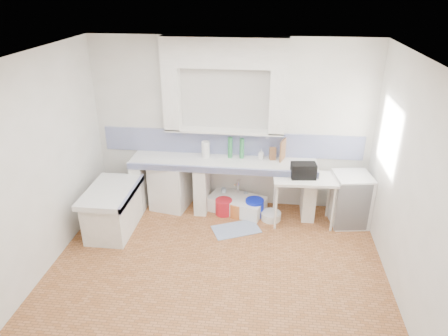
# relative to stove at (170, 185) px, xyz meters

# --- Properties ---
(floor) EXTENTS (4.50, 4.50, 0.00)m
(floor) POSITION_rel_stove_xyz_m (0.99, -1.72, -0.41)
(floor) COLOR #A2653B
(floor) RESTS_ON ground
(ceiling) EXTENTS (4.50, 4.50, 0.00)m
(ceiling) POSITION_rel_stove_xyz_m (0.99, -1.72, 2.39)
(ceiling) COLOR white
(ceiling) RESTS_ON ground
(wall_back) EXTENTS (4.50, 0.00, 4.50)m
(wall_back) POSITION_rel_stove_xyz_m (0.99, 0.28, 0.99)
(wall_back) COLOR white
(wall_back) RESTS_ON ground
(wall_front) EXTENTS (4.50, 0.00, 4.50)m
(wall_front) POSITION_rel_stove_xyz_m (0.99, -3.72, 0.99)
(wall_front) COLOR white
(wall_front) RESTS_ON ground
(wall_left) EXTENTS (0.00, 4.50, 4.50)m
(wall_left) POSITION_rel_stove_xyz_m (-1.26, -1.72, 0.99)
(wall_left) COLOR white
(wall_left) RESTS_ON ground
(wall_right) EXTENTS (0.00, 4.50, 4.50)m
(wall_right) POSITION_rel_stove_xyz_m (3.24, -1.72, 0.99)
(wall_right) COLOR white
(wall_right) RESTS_ON ground
(alcove_mass) EXTENTS (1.90, 0.25, 0.45)m
(alcove_mass) POSITION_rel_stove_xyz_m (0.89, 0.16, 2.17)
(alcove_mass) COLOR white
(alcove_mass) RESTS_ON ground
(window_frame) EXTENTS (0.35, 0.86, 1.06)m
(window_frame) POSITION_rel_stove_xyz_m (3.42, -0.52, 1.19)
(window_frame) COLOR #392012
(window_frame) RESTS_ON ground
(lace_valance) EXTENTS (0.01, 0.84, 0.24)m
(lace_valance) POSITION_rel_stove_xyz_m (3.27, -0.52, 1.57)
(lace_valance) COLOR white
(lace_valance) RESTS_ON ground
(counter_slab) EXTENTS (3.00, 0.60, 0.08)m
(counter_slab) POSITION_rel_stove_xyz_m (0.89, -0.02, 0.45)
(counter_slab) COLOR white
(counter_slab) RESTS_ON ground
(counter_lip) EXTENTS (3.00, 0.04, 0.10)m
(counter_lip) POSITION_rel_stove_xyz_m (0.89, -0.30, 0.45)
(counter_lip) COLOR navy
(counter_lip) RESTS_ON ground
(counter_pier_left) EXTENTS (0.20, 0.55, 0.82)m
(counter_pier_left) POSITION_rel_stove_xyz_m (-0.51, -0.02, 0.00)
(counter_pier_left) COLOR white
(counter_pier_left) RESTS_ON ground
(counter_pier_mid) EXTENTS (0.20, 0.55, 0.82)m
(counter_pier_mid) POSITION_rel_stove_xyz_m (0.54, -0.02, 0.00)
(counter_pier_mid) COLOR white
(counter_pier_mid) RESTS_ON ground
(counter_pier_right) EXTENTS (0.20, 0.55, 0.82)m
(counter_pier_right) POSITION_rel_stove_xyz_m (2.29, -0.02, 0.00)
(counter_pier_right) COLOR white
(counter_pier_right) RESTS_ON ground
(peninsula_top) EXTENTS (0.70, 1.10, 0.08)m
(peninsula_top) POSITION_rel_stove_xyz_m (-0.71, -0.82, 0.25)
(peninsula_top) COLOR white
(peninsula_top) RESTS_ON ground
(peninsula_base) EXTENTS (0.60, 1.00, 0.62)m
(peninsula_base) POSITION_rel_stove_xyz_m (-0.71, -0.82, -0.10)
(peninsula_base) COLOR white
(peninsula_base) RESTS_ON ground
(peninsula_lip) EXTENTS (0.04, 1.10, 0.10)m
(peninsula_lip) POSITION_rel_stove_xyz_m (-0.38, -0.82, 0.25)
(peninsula_lip) COLOR navy
(peninsula_lip) RESTS_ON ground
(backsplash) EXTENTS (4.27, 0.03, 0.40)m
(backsplash) POSITION_rel_stove_xyz_m (0.99, 0.27, 0.69)
(backsplash) COLOR navy
(backsplash) RESTS_ON ground
(stove) EXTENTS (0.67, 0.65, 0.81)m
(stove) POSITION_rel_stove_xyz_m (0.00, 0.00, 0.00)
(stove) COLOR white
(stove) RESTS_ON ground
(sink) EXTENTS (1.03, 0.77, 0.22)m
(sink) POSITION_rel_stove_xyz_m (1.13, -0.03, -0.30)
(sink) COLOR white
(sink) RESTS_ON ground
(side_table) EXTENTS (0.99, 0.58, 0.04)m
(side_table) POSITION_rel_stove_xyz_m (2.19, -0.27, -0.01)
(side_table) COLOR white
(side_table) RESTS_ON ground
(fridge) EXTENTS (0.62, 0.62, 0.84)m
(fridge) POSITION_rel_stove_xyz_m (2.93, -0.19, 0.01)
(fridge) COLOR white
(fridge) RESTS_ON ground
(bucket_red) EXTENTS (0.34, 0.34, 0.26)m
(bucket_red) POSITION_rel_stove_xyz_m (0.93, -0.16, -0.28)
(bucket_red) COLOR red
(bucket_red) RESTS_ON ground
(bucket_orange) EXTENTS (0.26, 0.26, 0.23)m
(bucket_orange) POSITION_rel_stove_xyz_m (1.15, -0.20, -0.29)
(bucket_orange) COLOR orange
(bucket_orange) RESTS_ON ground
(bucket_blue) EXTENTS (0.33, 0.33, 0.29)m
(bucket_blue) POSITION_rel_stove_xyz_m (1.43, -0.15, -0.26)
(bucket_blue) COLOR #0A1ED3
(bucket_blue) RESTS_ON ground
(basin_white) EXTENTS (0.36, 0.36, 0.12)m
(basin_white) POSITION_rel_stove_xyz_m (1.71, -0.24, -0.34)
(basin_white) COLOR white
(basin_white) RESTS_ON ground
(water_bottle_a) EXTENTS (0.10, 0.10, 0.32)m
(water_bottle_a) POSITION_rel_stove_xyz_m (0.89, 0.13, -0.25)
(water_bottle_a) COLOR silver
(water_bottle_a) RESTS_ON ground
(water_bottle_b) EXTENTS (0.09, 0.09, 0.27)m
(water_bottle_b) POSITION_rel_stove_xyz_m (1.27, 0.13, -0.27)
(water_bottle_b) COLOR silver
(water_bottle_b) RESTS_ON ground
(black_bag) EXTENTS (0.39, 0.25, 0.23)m
(black_bag) POSITION_rel_stove_xyz_m (2.16, -0.29, 0.51)
(black_bag) COLOR black
(black_bag) RESTS_ON side_table
(green_bottle_a) EXTENTS (0.09, 0.09, 0.35)m
(green_bottle_a) POSITION_rel_stove_xyz_m (1.00, 0.13, 0.67)
(green_bottle_a) COLOR #2C7D43
(green_bottle_a) RESTS_ON counter_slab
(green_bottle_b) EXTENTS (0.09, 0.09, 0.33)m
(green_bottle_b) POSITION_rel_stove_xyz_m (1.19, 0.13, 0.66)
(green_bottle_b) COLOR #2C7D43
(green_bottle_b) RESTS_ON counter_slab
(knife_block) EXTENTS (0.12, 0.10, 0.20)m
(knife_block) POSITION_rel_stove_xyz_m (1.68, 0.13, 0.59)
(knife_block) COLOR olive
(knife_block) RESTS_ON counter_slab
(cutting_board) EXTENTS (0.10, 0.25, 0.34)m
(cutting_board) POSITION_rel_stove_xyz_m (1.84, 0.13, 0.67)
(cutting_board) COLOR olive
(cutting_board) RESTS_ON counter_slab
(paper_towel) EXTENTS (0.15, 0.15, 0.27)m
(paper_towel) POSITION_rel_stove_xyz_m (0.60, 0.11, 0.63)
(paper_towel) COLOR white
(paper_towel) RESTS_ON counter_slab
(soap_bottle) EXTENTS (0.08, 0.09, 0.17)m
(soap_bottle) POSITION_rel_stove_xyz_m (1.50, 0.13, 0.58)
(soap_bottle) COLOR white
(soap_bottle) RESTS_ON counter_slab
(rug) EXTENTS (0.82, 0.67, 0.01)m
(rug) POSITION_rel_stove_xyz_m (1.17, -0.61, -0.40)
(rug) COLOR #405F98
(rug) RESTS_ON ground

